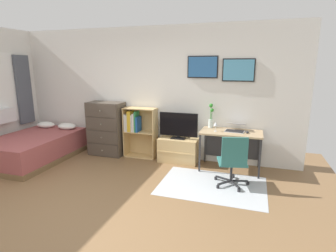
% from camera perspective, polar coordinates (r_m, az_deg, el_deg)
% --- Properties ---
extents(ground_plane, '(7.20, 7.20, 0.00)m').
position_cam_1_polar(ground_plane, '(3.99, -17.09, -16.60)').
color(ground_plane, brown).
extents(wall_back_with_posters, '(6.12, 0.09, 2.70)m').
position_cam_1_polar(wall_back_with_posters, '(5.65, -3.63, 7.06)').
color(wall_back_with_posters, silver).
rests_on(wall_back_with_posters, ground_plane).
extents(area_rug, '(1.70, 1.20, 0.01)m').
position_cam_1_polar(area_rug, '(4.52, 9.44, -12.46)').
color(area_rug, '#B2B7BC').
rests_on(area_rug, ground_plane).
extents(bed, '(1.37, 2.00, 0.64)m').
position_cam_1_polar(bed, '(6.22, -26.70, -4.07)').
color(bed, brown).
rests_on(bed, ground_plane).
extents(dresser, '(0.77, 0.46, 1.16)m').
position_cam_1_polar(dresser, '(5.96, -13.02, -0.54)').
color(dresser, '#4C4238').
rests_on(dresser, ground_plane).
extents(bookshelf, '(0.69, 0.30, 1.06)m').
position_cam_1_polar(bookshelf, '(5.68, -6.54, -0.50)').
color(bookshelf, tan).
rests_on(bookshelf, ground_plane).
extents(tv_stand, '(0.79, 0.41, 0.49)m').
position_cam_1_polar(tv_stand, '(5.43, 2.25, -5.18)').
color(tv_stand, tan).
rests_on(tv_stand, ground_plane).
extents(television, '(0.78, 0.16, 0.53)m').
position_cam_1_polar(television, '(5.27, 2.23, 0.00)').
color(television, black).
rests_on(television, tv_stand).
extents(desk, '(1.11, 0.61, 0.74)m').
position_cam_1_polar(desk, '(5.13, 13.41, -2.41)').
color(desk, tan).
rests_on(desk, ground_plane).
extents(office_chair, '(0.58, 0.57, 0.86)m').
position_cam_1_polar(office_chair, '(4.38, 13.73, -7.11)').
color(office_chair, '#232326').
rests_on(office_chair, ground_plane).
extents(laptop, '(0.39, 0.41, 0.15)m').
position_cam_1_polar(laptop, '(5.07, 14.26, -0.35)').
color(laptop, '#B7B7BC').
rests_on(laptop, desk).
extents(computer_mouse, '(0.06, 0.10, 0.03)m').
position_cam_1_polar(computer_mouse, '(4.98, 16.60, -1.27)').
color(computer_mouse, '#262628').
rests_on(computer_mouse, desk).
extents(bamboo_vase, '(0.10, 0.09, 0.47)m').
position_cam_1_polar(bamboo_vase, '(5.23, 9.20, 2.09)').
color(bamboo_vase, silver).
rests_on(bamboo_vase, desk).
extents(wine_glass, '(0.07, 0.07, 0.18)m').
position_cam_1_polar(wine_glass, '(4.95, 10.16, 0.39)').
color(wine_glass, silver).
rests_on(wine_glass, desk).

